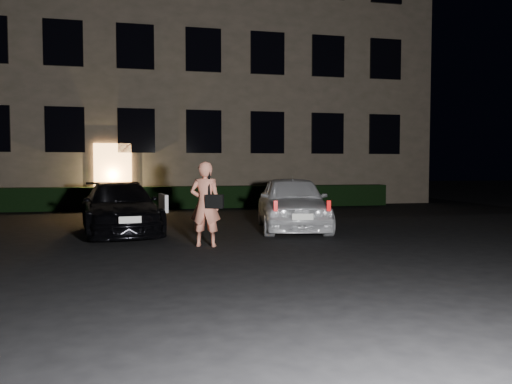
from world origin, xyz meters
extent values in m
plane|color=black|center=(0.00, 0.00, 0.00)|extent=(80.00, 80.00, 0.00)
cube|color=brown|center=(0.00, 15.00, 6.00)|extent=(20.00, 8.00, 12.00)
cube|color=#EB9D51|center=(-3.50, 10.94, 1.25)|extent=(1.40, 0.10, 2.50)
cube|color=black|center=(-5.20, 10.94, 3.00)|extent=(1.40, 0.10, 1.70)
cube|color=black|center=(-2.60, 10.94, 3.00)|extent=(1.40, 0.10, 1.70)
cube|color=black|center=(0.00, 10.94, 3.00)|extent=(1.40, 0.10, 1.70)
cube|color=black|center=(2.60, 10.94, 3.00)|extent=(1.40, 0.10, 1.70)
cube|color=black|center=(5.20, 10.94, 3.00)|extent=(1.40, 0.10, 1.70)
cube|color=black|center=(7.80, 10.94, 3.00)|extent=(1.40, 0.10, 1.70)
cube|color=black|center=(-5.20, 10.94, 6.20)|extent=(1.40, 0.10, 1.70)
cube|color=black|center=(-2.60, 10.94, 6.20)|extent=(1.40, 0.10, 1.70)
cube|color=black|center=(0.00, 10.94, 6.20)|extent=(1.40, 0.10, 1.70)
cube|color=black|center=(2.60, 10.94, 6.20)|extent=(1.40, 0.10, 1.70)
cube|color=black|center=(5.20, 10.94, 6.20)|extent=(1.40, 0.10, 1.70)
cube|color=black|center=(7.80, 10.94, 6.20)|extent=(1.40, 0.10, 1.70)
cube|color=black|center=(0.00, 10.50, 0.42)|extent=(15.00, 0.70, 0.85)
imported|color=black|center=(-2.91, 3.75, 0.62)|extent=(2.30, 4.45, 1.23)
cube|color=white|center=(-1.88, 3.10, 0.76)|extent=(0.20, 0.88, 0.41)
cube|color=silver|center=(-2.61, 1.56, 0.54)|extent=(0.45, 0.10, 0.14)
imported|color=silver|center=(1.40, 3.42, 0.70)|extent=(2.35, 4.34, 1.40)
cube|color=red|center=(0.48, 1.59, 0.77)|extent=(0.09, 0.07, 0.23)
cube|color=red|center=(1.63, 1.39, 0.77)|extent=(0.09, 0.07, 0.23)
cube|color=silver|center=(1.04, 1.44, 0.53)|extent=(0.47, 0.12, 0.14)
imported|color=#E78569|center=(-1.11, 1.18, 0.87)|extent=(0.73, 0.60, 1.73)
cube|color=black|center=(-0.94, 1.00, 0.93)|extent=(0.38, 0.26, 0.27)
cube|color=black|center=(-1.04, 1.08, 1.32)|extent=(0.06, 0.07, 0.54)
camera|label=1|loc=(-2.30, -8.90, 1.64)|focal=35.00mm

